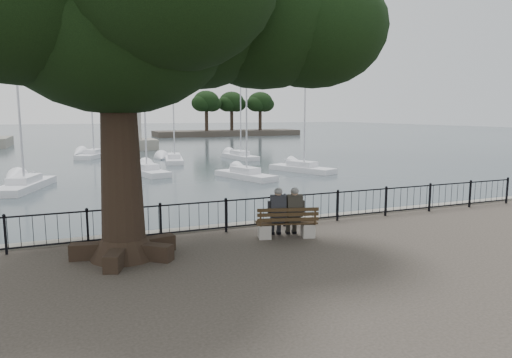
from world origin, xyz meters
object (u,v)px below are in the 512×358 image
tree (152,2)px  lion_monument (132,133)px  person_left (277,214)px  bench (287,227)px  person_right (293,214)px

tree → lion_monument: 49.22m
person_left → tree: 6.64m
bench → lion_monument: bearing=88.2°
tree → lion_monument: tree is taller
person_left → lion_monument: (1.78, 48.56, 0.47)m
bench → lion_monument: 48.76m
bench → lion_monument: (1.56, 48.73, 0.84)m
person_left → tree: bearing=-178.4°
person_left → lion_monument: size_ratio=0.17×
person_left → person_right: (0.46, -0.13, 0.00)m
lion_monument → person_left: bearing=-92.1°
bench → person_left: 0.46m
bench → person_left: person_left is taller
person_right → tree: size_ratio=0.13×
person_left → tree: tree is taller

